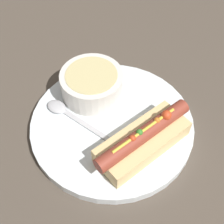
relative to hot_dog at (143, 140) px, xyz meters
The scene contains 5 objects.
ground_plane 0.08m from the hot_dog, 109.43° to the left, with size 4.00×4.00×0.00m, color #4C4238.
dinner_plate 0.08m from the hot_dog, 109.43° to the left, with size 0.29×0.29×0.02m.
hot_dog is the anchor object (origin of this frame).
soup_bowl 0.15m from the hot_dog, 101.43° to the left, with size 0.11×0.11×0.05m.
spoon 0.14m from the hot_dog, 128.24° to the left, with size 0.09×0.15×0.01m.
Camera 1 is at (-0.13, -0.29, 0.46)m, focal length 50.00 mm.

